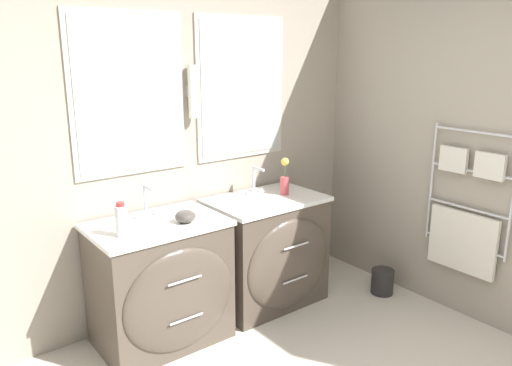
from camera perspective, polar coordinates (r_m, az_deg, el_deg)
wall_back at (r=3.57m, az=-12.64°, el=4.36°), size 5.37×0.15×2.60m
wall_right at (r=3.94m, az=22.17°, el=4.24°), size 0.13×4.30×2.60m
vanity_left at (r=3.46m, az=-10.63°, el=-11.20°), size 0.87×0.65×0.86m
vanity_right at (r=3.91m, az=1.49°, el=-7.75°), size 0.87×0.65×0.86m
faucet_left at (r=3.42m, az=-12.42°, el=-2.07°), size 0.17×0.14×0.22m
faucet_right at (r=3.88m, az=-0.11°, el=0.31°), size 0.17×0.14×0.22m
toiletry_bottle at (r=3.11m, az=-15.12°, el=-4.16°), size 0.07×0.07×0.21m
amenity_bowl at (r=3.30m, az=-8.08°, el=-3.79°), size 0.14×0.14×0.08m
flower_vase at (r=3.87m, az=3.30°, el=0.42°), size 0.07×0.07×0.29m
waste_bin at (r=4.32m, az=14.25°, el=-10.78°), size 0.19×0.19×0.20m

